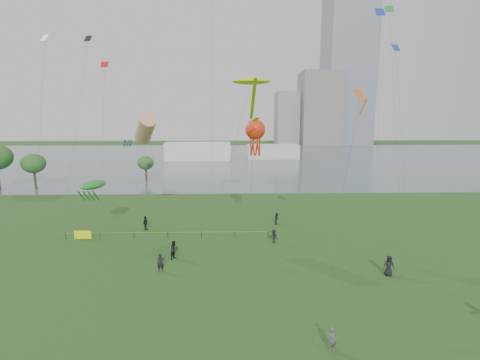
{
  "coord_description": "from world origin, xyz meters",
  "views": [
    {
      "loc": [
        -0.94,
        -24.31,
        14.1
      ],
      "look_at": [
        0.0,
        10.0,
        8.0
      ],
      "focal_mm": 26.0,
      "sensor_mm": 36.0,
      "label": 1
    }
  ],
  "objects_px": {
    "kite_flyer": "(332,340)",
    "kite_stingray": "(251,82)",
    "kite_octopus": "(255,130)",
    "fence": "(116,234)"
  },
  "relations": [
    {
      "from": "fence",
      "to": "kite_octopus",
      "type": "relative_size",
      "value": 1.72
    },
    {
      "from": "fence",
      "to": "kite_stingray",
      "type": "bearing_deg",
      "value": 12.0
    },
    {
      "from": "kite_stingray",
      "to": "kite_octopus",
      "type": "height_order",
      "value": "kite_stingray"
    },
    {
      "from": "kite_octopus",
      "to": "kite_flyer",
      "type": "bearing_deg",
      "value": -70.39
    },
    {
      "from": "kite_flyer",
      "to": "kite_octopus",
      "type": "xyz_separation_m",
      "value": [
        -3.43,
        19.53,
        12.02
      ]
    },
    {
      "from": "kite_flyer",
      "to": "kite_stingray",
      "type": "relative_size",
      "value": 0.08
    },
    {
      "from": "kite_flyer",
      "to": "kite_stingray",
      "type": "distance_m",
      "value": 30.16
    },
    {
      "from": "fence",
      "to": "kite_flyer",
      "type": "height_order",
      "value": "kite_flyer"
    },
    {
      "from": "kite_flyer",
      "to": "kite_octopus",
      "type": "height_order",
      "value": "kite_octopus"
    },
    {
      "from": "kite_stingray",
      "to": "kite_octopus",
      "type": "xyz_separation_m",
      "value": [
        0.23,
        -4.67,
        -5.61
      ]
    }
  ]
}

